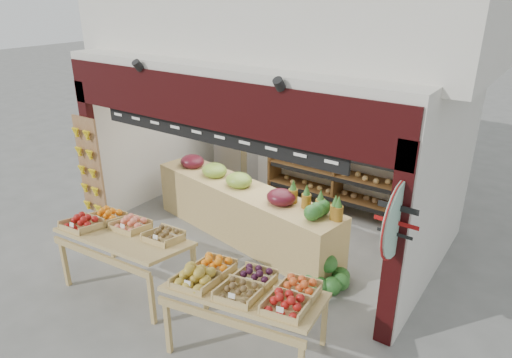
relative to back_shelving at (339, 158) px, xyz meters
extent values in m
plane|color=#63635E|center=(-0.66, -1.92, -1.10)|extent=(60.00, 60.00, 0.00)
cube|color=silver|center=(-0.66, 0.37, 0.40)|extent=(5.76, 0.18, 3.00)
cube|color=silver|center=(-3.45, -1.32, 0.40)|extent=(0.18, 3.38, 3.00)
cube|color=silver|center=(2.13, -1.32, 0.40)|extent=(0.18, 3.38, 3.00)
cube|color=silver|center=(-0.66, -1.32, 1.96)|extent=(5.76, 3.38, 0.12)
cube|color=black|center=(-0.66, -2.97, 1.55)|extent=(5.70, 0.14, 0.70)
cube|color=black|center=(-3.41, -2.97, 0.22)|extent=(0.22, 0.14, 2.65)
cube|color=black|center=(2.09, -2.97, 0.22)|extent=(0.22, 0.14, 2.65)
cube|color=black|center=(-0.66, -2.94, 1.10)|extent=(4.20, 0.05, 0.26)
cylinder|color=white|center=(-0.56, -2.87, 1.35)|extent=(0.34, 0.05, 0.34)
cube|color=#966E44|center=(-3.39, -3.06, 0.05)|extent=(0.60, 0.04, 1.80)
cylinder|color=#A1CAB0|center=(2.09, -3.06, 0.65)|extent=(0.04, 0.90, 0.90)
cylinder|color=maroon|center=(2.09, -3.09, 0.65)|extent=(0.01, 0.92, 0.92)
cube|color=brown|center=(-1.45, 0.00, -0.33)|extent=(0.05, 0.48, 1.55)
cube|color=brown|center=(0.00, 0.00, -0.33)|extent=(0.05, 0.48, 1.55)
cube|color=brown|center=(1.45, 0.00, -0.33)|extent=(0.05, 0.48, 1.55)
cube|color=brown|center=(0.00, 0.00, -0.76)|extent=(2.90, 0.48, 0.04)
cube|color=brown|center=(0.00, 0.00, -0.33)|extent=(2.90, 0.48, 0.04)
cube|color=brown|center=(0.00, 0.00, 0.11)|extent=(2.90, 0.48, 0.04)
cube|color=brown|center=(0.00, 0.00, 0.45)|extent=(2.90, 0.48, 0.04)
cone|color=olive|center=(-1.16, 0.00, 0.59)|extent=(0.32, 0.32, 0.28)
cone|color=olive|center=(-0.39, 0.00, 0.59)|extent=(0.32, 0.32, 0.28)
cone|color=olive|center=(0.39, 0.00, 0.59)|extent=(0.32, 0.32, 0.28)
cone|color=olive|center=(1.16, 0.00, 0.59)|extent=(0.32, 0.32, 0.28)
cube|color=#AEB1B5|center=(-2.36, -0.09, -0.17)|extent=(0.88, 0.88, 1.87)
cube|color=silver|center=(-1.93, -1.49, -0.93)|extent=(0.44, 0.36, 0.35)
cube|color=silver|center=(-1.88, -1.49, -0.61)|extent=(0.40, 0.33, 0.29)
cube|color=#155026|center=(-1.37, -1.51, -0.96)|extent=(0.42, 0.34, 0.29)
cube|color=silver|center=(-1.42, -1.12, -0.97)|extent=(0.38, 0.31, 0.27)
cube|color=tan|center=(-0.85, -1.92, -0.62)|extent=(3.92, 1.40, 0.96)
ellipsoid|color=#59141E|center=(-2.22, -1.68, -0.04)|extent=(0.47, 0.43, 0.26)
ellipsoid|color=#8CB23F|center=(-1.59, -1.79, -0.04)|extent=(0.47, 0.43, 0.26)
ellipsoid|color=#8CB23F|center=(-0.96, -1.90, -0.04)|extent=(0.47, 0.43, 0.26)
ellipsoid|color=#59141E|center=(-0.01, -2.07, -0.04)|extent=(0.47, 0.43, 0.26)
cylinder|color=olive|center=(0.12, -1.93, -0.03)|extent=(0.15, 0.15, 0.22)
cylinder|color=olive|center=(0.38, -1.97, -0.03)|extent=(0.15, 0.15, 0.22)
cylinder|color=olive|center=(0.65, -2.02, -0.03)|extent=(0.15, 0.15, 0.22)
cylinder|color=olive|center=(0.91, -2.07, -0.03)|extent=(0.15, 0.15, 0.22)
cylinder|color=olive|center=(0.96, -2.08, -0.03)|extent=(0.15, 0.15, 0.22)
cube|color=tan|center=(-1.36, -4.03, -0.27)|extent=(1.86, 1.14, 0.26)
cube|color=tan|center=(-2.15, -4.54, -0.73)|extent=(0.06, 0.06, 0.74)
cube|color=tan|center=(-0.49, -4.40, -0.73)|extent=(0.06, 0.06, 0.74)
cube|color=tan|center=(-2.23, -3.66, -0.73)|extent=(0.06, 0.06, 0.74)
cube|color=tan|center=(-0.57, -3.52, -0.73)|extent=(0.06, 0.06, 0.74)
cube|color=tan|center=(0.77, -4.06, -0.27)|extent=(1.93, 1.30, 0.26)
cube|color=tan|center=(0.04, -4.65, -0.74)|extent=(0.07, 0.07, 0.73)
cube|color=tan|center=(-0.12, -3.78, -0.74)|extent=(0.07, 0.07, 0.73)
cube|color=tan|center=(1.50, -3.47, -0.74)|extent=(0.07, 0.07, 0.73)
sphere|color=#194818|center=(0.85, -2.51, -0.96)|extent=(0.28, 0.28, 0.28)
sphere|color=#194818|center=(1.15, -2.51, -0.96)|extent=(0.28, 0.28, 0.28)
sphere|color=#194818|center=(0.85, -2.22, -0.96)|extent=(0.28, 0.28, 0.28)
sphere|color=#194818|center=(1.15, -2.22, -0.96)|extent=(0.28, 0.28, 0.28)
sphere|color=#194818|center=(1.00, -2.36, -0.71)|extent=(0.28, 0.28, 0.28)
sphere|color=#194818|center=(1.00, -2.61, -0.96)|extent=(0.28, 0.28, 0.28)
sphere|color=#194818|center=(0.75, -2.36, -0.96)|extent=(0.28, 0.28, 0.28)
sphere|color=#194818|center=(0.85, -2.20, -0.71)|extent=(0.28, 0.28, 0.28)
sphere|color=#194818|center=(1.20, -2.33, -0.96)|extent=(0.28, 0.28, 0.28)
camera|label=1|loc=(3.35, -7.57, 2.98)|focal=32.00mm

